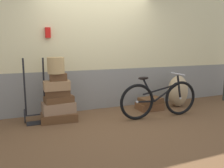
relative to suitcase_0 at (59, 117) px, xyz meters
The scene contains 14 objects.
ground 0.99m from the suitcase_0, 12.75° to the right, with size 10.11×5.20×0.06m, color brown.
station_building 1.83m from the suitcase_0, 33.05° to the left, with size 8.11×0.74×2.98m.
suitcase_0 is the anchor object (origin of this frame).
suitcase_1 0.18m from the suitcase_0, 80.11° to the left, with size 0.60×0.35×0.20m, color #937051.
suitcase_2 0.34m from the suitcase_0, 66.43° to the left, with size 0.53×0.29×0.12m, color brown.
suitcase_3 0.46m from the suitcase_0, 96.03° to the left, with size 0.46×0.25×0.12m, color brown.
suitcase_4 0.61m from the suitcase_0, 157.90° to the left, with size 0.47×0.25×0.17m, color #9E754C.
suitcase_5 0.76m from the suitcase_0, 27.97° to the left, with size 0.30×0.17×0.14m, color brown.
suitcase_6 2.01m from the suitcase_0, ahead, with size 0.53×0.40×0.15m, color brown.
suitcase_7 2.03m from the suitcase_0, ahead, with size 0.49×0.33×0.12m, color brown.
wicker_basket 0.98m from the suitcase_0, 131.93° to the left, with size 0.31×0.31×0.30m, color tan.
luggage_trolley 0.47m from the suitcase_0, 162.91° to the left, with size 0.42×0.35×1.20m.
burlap_sack 2.78m from the suitcase_0, ahead, with size 0.48×0.41×0.73m, color tan.
bicycle 1.98m from the suitcase_0, 15.28° to the right, with size 1.68×0.46×0.87m.
Camera 1 is at (-1.66, -4.07, 1.43)m, focal length 37.18 mm.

